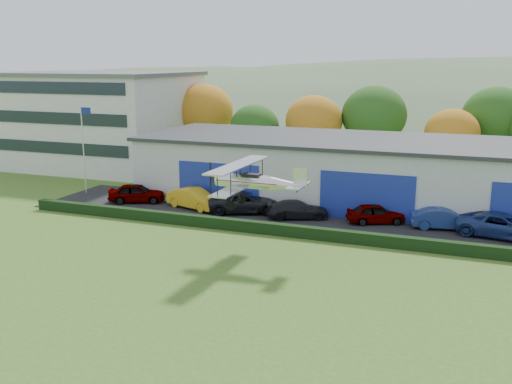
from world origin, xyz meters
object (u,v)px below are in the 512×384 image
(car_0, at_px, (137,193))
(car_5, at_px, (444,218))
(car_3, at_px, (297,209))
(biplane, at_px, (252,181))
(car_2, at_px, (245,202))
(flagpole, at_px, (84,141))
(office_block, at_px, (96,119))
(car_4, at_px, (376,213))
(car_1, at_px, (194,198))
(hangar, at_px, (380,172))
(car_6, at_px, (502,225))

(car_0, height_order, car_5, car_0)
(car_3, xyz_separation_m, biplane, (-0.15, -8.98, 3.93))
(car_2, bearing_deg, flagpole, 63.69)
(car_2, bearing_deg, office_block, 37.04)
(office_block, bearing_deg, biplane, -39.83)
(flagpole, distance_m, car_4, 26.03)
(office_block, height_order, car_2, office_block)
(car_5, bearing_deg, car_1, 83.09)
(car_3, bearing_deg, biplane, 155.79)
(flagpole, bearing_deg, car_0, -12.08)
(hangar, relative_size, office_block, 1.97)
(office_block, height_order, car_6, office_block)
(car_1, distance_m, car_4, 14.36)
(flagpole, bearing_deg, car_2, -4.06)
(car_2, relative_size, biplane, 0.81)
(hangar, height_order, car_4, hangar)
(flagpole, relative_size, car_6, 1.37)
(car_1, distance_m, car_6, 22.83)
(flagpole, xyz_separation_m, car_0, (5.95, -1.27, -3.95))
(car_4, bearing_deg, biplane, 125.00)
(car_4, bearing_deg, car_5, -111.29)
(car_6, height_order, biplane, biplane)
(car_5, relative_size, car_6, 0.78)
(hangar, xyz_separation_m, car_2, (-9.24, -7.09, -1.81))
(office_block, relative_size, flagpole, 2.57)
(car_4, height_order, car_5, car_5)
(flagpole, xyz_separation_m, car_5, (30.47, -0.38, -3.98))
(car_2, xyz_separation_m, car_4, (10.07, 0.52, -0.08))
(office_block, height_order, flagpole, office_block)
(flagpole, bearing_deg, car_6, -1.79)
(flagpole, xyz_separation_m, biplane, (19.83, -10.31, -0.13))
(car_1, xyz_separation_m, biplane, (8.45, -8.92, 3.81))
(hangar, height_order, car_5, hangar)
(car_6, distance_m, biplane, 17.51)
(hangar, distance_m, car_2, 11.79)
(hangar, height_order, flagpole, flagpole)
(car_4, bearing_deg, car_3, 73.59)
(hangar, bearing_deg, biplane, -107.23)
(hangar, xyz_separation_m, car_3, (-4.90, -7.32, -1.93))
(car_3, bearing_deg, car_4, -105.80)
(car_2, relative_size, car_5, 1.25)
(hangar, distance_m, car_3, 9.01)
(office_block, bearing_deg, car_0, -45.43)
(flagpole, distance_m, car_6, 34.45)
(office_block, distance_m, car_4, 36.73)
(hangar, xyz_separation_m, flagpole, (-24.88, -5.98, 2.13))
(car_2, distance_m, car_5, 14.85)
(office_block, height_order, car_0, office_block)
(car_0, bearing_deg, biplane, -146.09)
(car_4, bearing_deg, car_2, 69.13)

